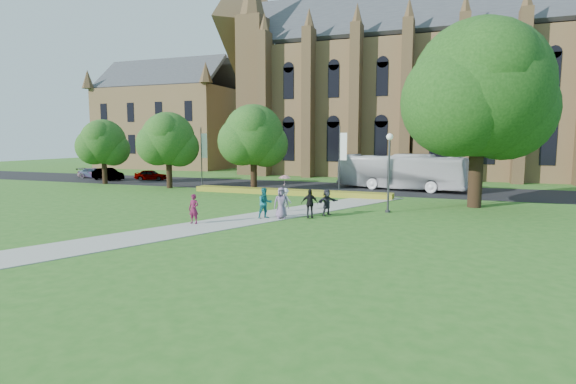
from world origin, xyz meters
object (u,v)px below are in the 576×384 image
at_px(streetlamp, 389,163).
at_px(car_1, 108,174).
at_px(large_tree, 480,89).
at_px(tour_coach, 401,172).
at_px(car_0, 151,175).
at_px(pedestrian_0, 194,209).
at_px(car_2, 95,173).

xyz_separation_m(streetlamp, car_1, (-34.23, 11.96, -2.57)).
relative_size(large_tree, tour_coach, 1.07).
bearing_deg(large_tree, streetlamp, -140.71).
relative_size(tour_coach, car_1, 2.85).
relative_size(streetlamp, car_0, 1.44).
height_order(streetlamp, car_1, streetlamp).
relative_size(streetlamp, pedestrian_0, 3.06).
bearing_deg(car_1, car_0, -57.11).
distance_m(car_0, pedestrian_0, 29.26).
bearing_deg(pedestrian_0, streetlamp, 39.62).
distance_m(tour_coach, car_0, 28.72).
height_order(streetlamp, car_0, streetlamp).
distance_m(streetlamp, pedestrian_0, 13.01).
bearing_deg(large_tree, car_0, 165.31).
height_order(tour_coach, car_2, tour_coach).
relative_size(car_0, car_1, 0.84).
height_order(car_0, car_2, car_0).
bearing_deg(tour_coach, car_0, 102.87).
xyz_separation_m(tour_coach, car_1, (-33.51, -1.98, -1.00)).
relative_size(large_tree, car_2, 3.11).
distance_m(car_1, pedestrian_0, 31.56).
bearing_deg(pedestrian_0, car_2, 142.25).
relative_size(large_tree, pedestrian_0, 7.72).
bearing_deg(tour_coach, streetlamp, -164.71).
xyz_separation_m(car_0, car_2, (-8.50, 0.11, -0.00)).
distance_m(car_2, pedestrian_0, 35.57).
bearing_deg(streetlamp, pedestrian_0, -140.59).
xyz_separation_m(tour_coach, car_2, (-37.20, -0.17, -1.10)).
bearing_deg(car_2, car_1, -123.26).
distance_m(streetlamp, large_tree, 8.73).
height_order(streetlamp, pedestrian_0, streetlamp).
bearing_deg(car_2, pedestrian_0, -135.19).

